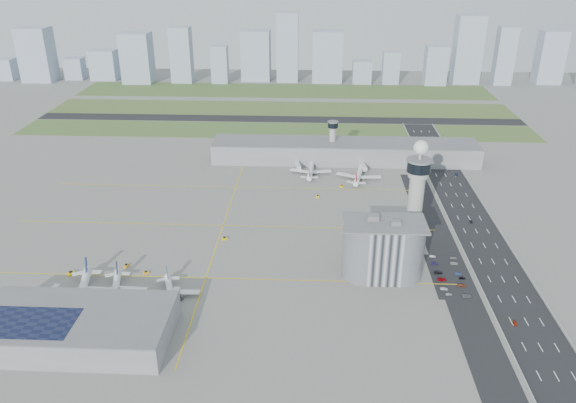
{
  "coord_description": "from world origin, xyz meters",
  "views": [
    {
      "loc": [
        14.79,
        -276.98,
        159.45
      ],
      "look_at": [
        0.0,
        35.0,
        15.0
      ],
      "focal_mm": 35.0,
      "sensor_mm": 36.0,
      "label": 1
    }
  ],
  "objects_px": {
    "airplane_near_b": "(114,288)",
    "car_lot_0": "(449,294)",
    "tug_2": "(146,272)",
    "car_lot_3": "(438,273)",
    "jet_bridge_near_2": "(166,308)",
    "tug_5": "(342,186)",
    "jet_bridge_far_0": "(296,164)",
    "jet_bridge_near_1": "(104,306)",
    "tug_0": "(71,273)",
    "tug_1": "(126,265)",
    "car_lot_10": "(454,263)",
    "car_lot_11": "(453,258)",
    "airplane_near_c": "(170,292)",
    "car_lot_9": "(458,274)",
    "jet_bridge_far_1": "(361,165)",
    "car_lot_6": "(467,296)",
    "admin_building": "(383,249)",
    "car_lot_1": "(444,289)",
    "secondary_tower": "(333,137)",
    "car_lot_7": "(462,285)",
    "car_hw_0": "(515,323)",
    "car_lot_2": "(442,279)",
    "jet_bridge_near_0": "(42,304)",
    "car_lot_8": "(462,278)",
    "control_tower": "(416,192)",
    "airplane_far_a": "(311,167)",
    "car_lot_5": "(432,256)",
    "tug_3": "(224,238)",
    "car_lot_4": "(434,263)",
    "car_hw_2": "(456,174)",
    "car_hw_4": "(424,148)",
    "car_hw_1": "(471,222)",
    "airplane_near_a": "(81,289)",
    "airplane_far_b": "(359,171)"
  },
  "relations": [
    {
      "from": "jet_bridge_far_1",
      "to": "car_lot_6",
      "type": "relative_size",
      "value": 2.95
    },
    {
      "from": "jet_bridge_far_0",
      "to": "tug_1",
      "type": "relative_size",
      "value": 4.91
    },
    {
      "from": "car_lot_2",
      "to": "car_lot_3",
      "type": "xyz_separation_m",
      "value": [
        -0.64,
        6.51,
        0.01
      ]
    },
    {
      "from": "jet_bridge_near_2",
      "to": "car_lot_10",
      "type": "xyz_separation_m",
      "value": [
        145.82,
        51.26,
        -2.24
      ]
    },
    {
      "from": "jet_bridge_near_2",
      "to": "car_lot_0",
      "type": "distance_m",
      "value": 138.37
    },
    {
      "from": "admin_building",
      "to": "car_hw_1",
      "type": "height_order",
      "value": "admin_building"
    },
    {
      "from": "jet_bridge_near_2",
      "to": "car_hw_0",
      "type": "height_order",
      "value": "jet_bridge_near_2"
    },
    {
      "from": "tug_2",
      "to": "tug_5",
      "type": "distance_m",
      "value": 162.45
    },
    {
      "from": "car_lot_4",
      "to": "car_hw_2",
      "type": "xyz_separation_m",
      "value": [
        40.9,
        131.36,
        -0.01
      ]
    },
    {
      "from": "jet_bridge_near_1",
      "to": "tug_5",
      "type": "bearing_deg",
      "value": -27.46
    },
    {
      "from": "jet_bridge_far_0",
      "to": "tug_2",
      "type": "bearing_deg",
      "value": -35.05
    },
    {
      "from": "tug_0",
      "to": "car_lot_11",
      "type": "height_order",
      "value": "tug_0"
    },
    {
      "from": "tug_5",
      "to": "car_hw_1",
      "type": "bearing_deg",
      "value": -112.92
    },
    {
      "from": "jet_bridge_near_1",
      "to": "car_lot_6",
      "type": "xyz_separation_m",
      "value": [
        175.17,
        19.93,
        -2.19
      ]
    },
    {
      "from": "jet_bridge_near_1",
      "to": "car_lot_5",
      "type": "relative_size",
      "value": 4.22
    },
    {
      "from": "control_tower",
      "to": "car_hw_0",
      "type": "distance_m",
      "value": 86.43
    },
    {
      "from": "car_hw_1",
      "to": "airplane_near_b",
      "type": "bearing_deg",
      "value": -155.42
    },
    {
      "from": "jet_bridge_far_0",
      "to": "jet_bridge_near_1",
      "type": "bearing_deg",
      "value": -33.77
    },
    {
      "from": "tug_3",
      "to": "jet_bridge_far_1",
      "type": "bearing_deg",
      "value": -67.37
    },
    {
      "from": "tug_1",
      "to": "car_hw_0",
      "type": "height_order",
      "value": "tug_1"
    },
    {
      "from": "airplane_far_b",
      "to": "tug_0",
      "type": "relative_size",
      "value": 11.28
    },
    {
      "from": "control_tower",
      "to": "car_hw_1",
      "type": "height_order",
      "value": "control_tower"
    },
    {
      "from": "jet_bridge_near_0",
      "to": "car_hw_0",
      "type": "xyz_separation_m",
      "value": [
        222.14,
        -1.03,
        -2.25
      ]
    },
    {
      "from": "car_hw_4",
      "to": "jet_bridge_far_1",
      "type": "bearing_deg",
      "value": -142.15
    },
    {
      "from": "airplane_far_a",
      "to": "jet_bridge_near_0",
      "type": "bearing_deg",
      "value": 148.24
    },
    {
      "from": "car_lot_7",
      "to": "car_hw_0",
      "type": "relative_size",
      "value": 1.25
    },
    {
      "from": "jet_bridge_near_1",
      "to": "car_lot_3",
      "type": "height_order",
      "value": "jet_bridge_near_1"
    },
    {
      "from": "admin_building",
      "to": "car_lot_1",
      "type": "relative_size",
      "value": 11.13
    },
    {
      "from": "car_lot_2",
      "to": "car_hw_4",
      "type": "bearing_deg",
      "value": -4.71
    },
    {
      "from": "secondary_tower",
      "to": "tug_0",
      "type": "distance_m",
      "value": 229.92
    },
    {
      "from": "jet_bridge_far_0",
      "to": "car_lot_0",
      "type": "bearing_deg",
      "value": 15.44
    },
    {
      "from": "tug_1",
      "to": "car_lot_8",
      "type": "relative_size",
      "value": 0.89
    },
    {
      "from": "secondary_tower",
      "to": "tug_1",
      "type": "height_order",
      "value": "secondary_tower"
    },
    {
      "from": "airplane_near_c",
      "to": "tug_3",
      "type": "height_order",
      "value": "airplane_near_c"
    },
    {
      "from": "tug_1",
      "to": "car_lot_10",
      "type": "distance_m",
      "value": 178.12
    },
    {
      "from": "airplane_far_a",
      "to": "car_lot_3",
      "type": "distance_m",
      "value": 155.3
    },
    {
      "from": "airplane_near_a",
      "to": "tug_1",
      "type": "distance_m",
      "value": 33.54
    },
    {
      "from": "control_tower",
      "to": "admin_building",
      "type": "bearing_deg",
      "value": -123.7
    },
    {
      "from": "car_lot_3",
      "to": "car_lot_11",
      "type": "relative_size",
      "value": 1.13
    },
    {
      "from": "airplane_near_c",
      "to": "car_lot_9",
      "type": "bearing_deg",
      "value": 82.71
    },
    {
      "from": "airplane_far_a",
      "to": "airplane_near_c",
      "type": "bearing_deg",
      "value": 161.76
    },
    {
      "from": "car_lot_0",
      "to": "car_lot_2",
      "type": "relative_size",
      "value": 0.72
    },
    {
      "from": "car_lot_3",
      "to": "airplane_near_a",
      "type": "bearing_deg",
      "value": 99.28
    },
    {
      "from": "tug_2",
      "to": "car_lot_3",
      "type": "relative_size",
      "value": 0.62
    },
    {
      "from": "tug_2",
      "to": "car_lot_6",
      "type": "distance_m",
      "value": 165.19
    },
    {
      "from": "airplane_near_b",
      "to": "car_lot_0",
      "type": "height_order",
      "value": "airplane_near_b"
    },
    {
      "from": "tug_5",
      "to": "tug_0",
      "type": "bearing_deg",
      "value": 140.7
    },
    {
      "from": "car_lot_2",
      "to": "car_lot_9",
      "type": "relative_size",
      "value": 1.39
    },
    {
      "from": "tug_5",
      "to": "car_lot_6",
      "type": "distance_m",
      "value": 146.36
    },
    {
      "from": "tug_0",
      "to": "car_lot_9",
      "type": "distance_m",
      "value": 204.7
    }
  ]
}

